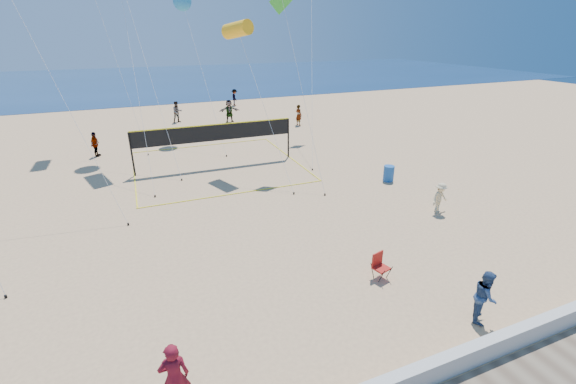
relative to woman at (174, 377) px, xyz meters
name	(u,v)px	position (x,y,z in m)	size (l,w,h in m)	color
ground	(312,318)	(3.95, 1.38, -0.87)	(120.00, 120.00, 0.00)	tan
ocean	(148,80)	(3.95, 63.38, -0.86)	(140.00, 50.00, 0.03)	navy
woman	(174,377)	(0.00, 0.00, 0.00)	(0.64, 0.42, 1.74)	maroon
bystander_a	(485,296)	(8.39, -0.50, -0.08)	(0.77, 0.60, 1.59)	navy
bystander_b	(440,198)	(12.33, 5.49, -0.17)	(0.91, 0.52, 1.40)	beige
far_person_0	(95,144)	(-2.29, 20.69, -0.07)	(0.94, 0.39, 1.61)	gray
far_person_1	(229,111)	(8.38, 27.28, 0.10)	(1.81, 0.58, 1.95)	gray
far_person_2	(299,115)	(13.56, 23.71, 0.01)	(0.64, 0.42, 1.76)	gray
far_person_3	(177,112)	(4.08, 28.94, 0.05)	(0.90, 0.70, 1.84)	gray
far_person_4	(235,97)	(11.00, 34.97, 0.00)	(1.13, 0.65, 1.75)	gray
camp_chair	(379,264)	(6.87, 2.32, -0.36)	(0.58, 0.69, 1.01)	#AC1A13
trash_barrel	(389,173)	(12.61, 9.61, -0.44)	(0.57, 0.57, 0.86)	#18509D
volleyball_net	(215,137)	(4.52, 15.77, 0.90)	(9.75, 9.60, 2.57)	black
kite_2	(237,30)	(6.07, 15.24, 6.79)	(1.80, 6.42, 8.19)	yellow
kite_4	(285,13)	(8.36, 14.10, 7.62)	(1.49, 5.48, 9.86)	green
kite_7	(182,1)	(4.69, 24.17, 8.62)	(1.64, 7.66, 10.14)	#217EC6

